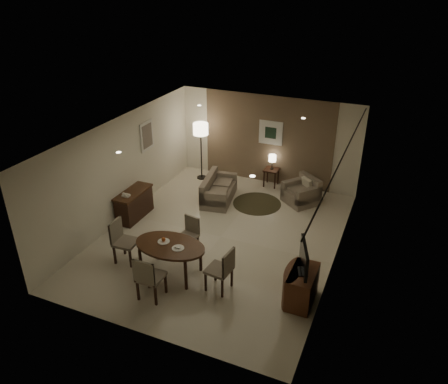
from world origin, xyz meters
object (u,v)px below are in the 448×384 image
at_px(chair_right, 219,269).
at_px(armchair, 301,191).
at_px(dining_table, 171,259).
at_px(chair_left, 126,242).
at_px(side_table, 271,177).
at_px(chair_near, 151,276).
at_px(console_desk, 134,204).
at_px(tv_cabinet, 302,287).
at_px(sofa, 219,188).
at_px(floor_lamp, 201,151).
at_px(chair_far, 187,236).

bearing_deg(chair_right, armchair, 178.47).
xyz_separation_m(dining_table, chair_right, (1.15, -0.06, 0.12)).
distance_m(chair_left, side_table, 5.28).
distance_m(chair_near, chair_left, 1.42).
distance_m(console_desk, tv_cabinet, 5.11).
distance_m(tv_cabinet, sofa, 4.60).
bearing_deg(dining_table, floor_lamp, 108.14).
height_order(chair_right, side_table, chair_right).
relative_size(console_desk, floor_lamp, 0.67).
bearing_deg(sofa, chair_near, 175.78).
relative_size(console_desk, chair_right, 1.22).
xyz_separation_m(chair_right, floor_lamp, (-2.67, 4.70, 0.41)).
bearing_deg(chair_far, chair_right, -27.85).
xyz_separation_m(side_table, floor_lamp, (-2.18, -0.34, 0.62)).
bearing_deg(side_table, armchair, -33.42).
relative_size(chair_far, chair_left, 0.86).
distance_m(chair_near, chair_far, 1.67).
xyz_separation_m(armchair, side_table, (-1.10, 0.72, -0.10)).
height_order(chair_near, floor_lamp, floor_lamp).
distance_m(chair_near, floor_lamp, 5.67).
height_order(chair_near, sofa, chair_near).
bearing_deg(armchair, floor_lamp, -148.19).
bearing_deg(floor_lamp, chair_far, -68.71).
bearing_deg(chair_right, side_table, -167.98).
relative_size(chair_right, armchair, 1.17).
bearing_deg(console_desk, side_table, 49.70).
bearing_deg(tv_cabinet, console_desk, 162.95).
bearing_deg(tv_cabinet, floor_lamp, 134.54).
distance_m(console_desk, armchair, 4.59).
relative_size(dining_table, sofa, 1.04).
relative_size(console_desk, sofa, 0.80).
relative_size(chair_right, sofa, 0.65).
bearing_deg(chair_left, dining_table, -94.36).
bearing_deg(armchair, chair_right, -59.56).
bearing_deg(chair_far, floor_lamp, 120.99).
bearing_deg(chair_far, chair_left, -132.65).
relative_size(chair_near, chair_far, 1.16).
bearing_deg(floor_lamp, console_desk, -101.12).
distance_m(dining_table, chair_right, 1.16).
bearing_deg(sofa, tv_cabinet, -145.45).
bearing_deg(side_table, chair_near, -96.33).
bearing_deg(chair_far, chair_near, -78.14).
distance_m(tv_cabinet, chair_near, 2.98).
bearing_deg(tv_cabinet, chair_near, -159.29).
distance_m(chair_near, armchair, 5.36).
bearing_deg(chair_near, floor_lamp, -75.28).
bearing_deg(chair_right, dining_table, -86.57).
xyz_separation_m(dining_table, chair_far, (-0.05, 0.86, 0.06)).
bearing_deg(chair_far, side_table, 90.00).
bearing_deg(floor_lamp, chair_right, -60.40).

